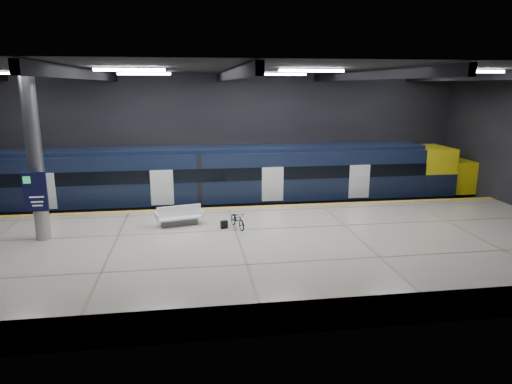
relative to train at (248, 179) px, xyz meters
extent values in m
plane|color=black|center=(-1.39, -5.50, -2.06)|extent=(30.00, 30.00, 0.00)
cube|color=black|center=(-1.39, 2.50, 1.94)|extent=(30.00, 0.10, 8.00)
cube|color=black|center=(-1.39, -13.50, 1.94)|extent=(30.00, 0.10, 8.00)
cube|color=black|center=(-1.39, -5.50, 5.94)|extent=(30.00, 16.00, 0.10)
cube|color=black|center=(-7.39, -5.50, 5.69)|extent=(0.25, 16.00, 0.40)
cube|color=black|center=(-1.39, -5.50, 5.69)|extent=(0.25, 16.00, 0.40)
cube|color=black|center=(4.61, -5.50, 5.69)|extent=(0.25, 16.00, 0.40)
cube|color=black|center=(10.61, -5.50, 5.69)|extent=(0.25, 16.00, 0.40)
cube|color=white|center=(-5.39, -7.50, 5.82)|extent=(2.60, 0.18, 0.10)
cube|color=white|center=(1.61, -7.50, 5.82)|extent=(2.60, 0.18, 0.10)
cube|color=white|center=(8.61, -7.50, 5.82)|extent=(2.60, 0.18, 0.10)
cube|color=white|center=(-5.39, -1.50, 5.82)|extent=(2.60, 0.18, 0.10)
cube|color=white|center=(1.61, -1.50, 5.82)|extent=(2.60, 0.18, 0.10)
cube|color=white|center=(8.61, -1.50, 5.82)|extent=(2.60, 0.18, 0.10)
cube|color=#C1B4A3|center=(-1.39, -8.00, -1.51)|extent=(30.00, 11.00, 1.10)
cube|color=gold|center=(-1.39, -2.75, -0.95)|extent=(30.00, 0.40, 0.01)
cube|color=gray|center=(-1.39, -0.72, -1.98)|extent=(30.00, 0.08, 0.16)
cube|color=gray|center=(-1.39, 0.72, -1.98)|extent=(30.00, 0.08, 0.16)
cube|color=black|center=(-1.80, 0.00, -1.51)|extent=(24.00, 2.58, 0.80)
cube|color=black|center=(-1.80, 0.00, 0.27)|extent=(24.00, 2.80, 2.75)
cube|color=black|center=(-1.80, 0.00, 1.76)|extent=(24.00, 2.30, 0.24)
cube|color=black|center=(-1.80, -1.41, 0.54)|extent=(24.00, 0.04, 0.70)
cube|color=white|center=(1.20, -1.41, -0.06)|extent=(1.20, 0.05, 1.90)
cube|color=yellow|center=(11.20, 0.00, 0.27)|extent=(2.00, 2.80, 2.75)
ellipsoid|color=yellow|center=(13.80, 0.00, -0.21)|extent=(3.60, 2.52, 1.90)
cube|color=black|center=(11.50, 0.00, 0.44)|extent=(1.60, 2.38, 0.80)
cube|color=#595B60|center=(-3.84, -5.38, -0.81)|extent=(1.68, 0.87, 0.30)
cube|color=white|center=(-3.84, -5.38, -0.58)|extent=(2.16, 1.31, 0.08)
cube|color=white|center=(-3.84, -5.38, -0.29)|extent=(1.98, 0.55, 0.50)
cube|color=white|center=(-4.82, -5.62, -0.46)|extent=(0.26, 0.85, 0.30)
cube|color=white|center=(-2.86, -5.15, -0.46)|extent=(0.26, 0.85, 0.30)
imported|color=#99999E|center=(-1.26, -6.18, -0.58)|extent=(0.92, 1.55, 0.77)
cube|color=black|center=(-1.86, -6.18, -0.78)|extent=(0.34, 0.26, 0.35)
cylinder|color=#9EA0A5|center=(-9.39, -6.50, 2.49)|extent=(0.60, 0.60, 6.90)
cube|color=#0F1139|center=(-9.39, -6.92, 1.14)|extent=(0.90, 0.12, 1.60)
camera|label=1|loc=(-3.27, -25.60, 5.25)|focal=32.00mm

